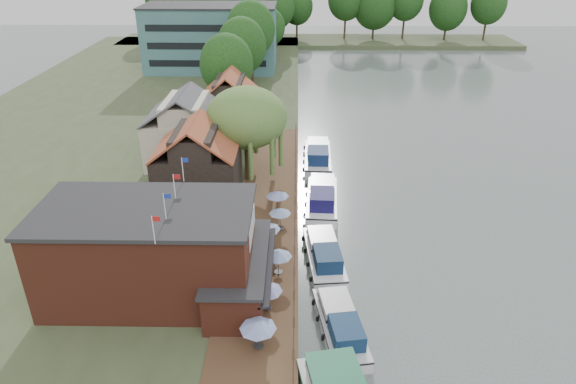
{
  "coord_description": "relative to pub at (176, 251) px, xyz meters",
  "views": [
    {
      "loc": [
        -5.24,
        -32.43,
        25.63
      ],
      "look_at": [
        -6.0,
        12.0,
        3.0
      ],
      "focal_mm": 32.0,
      "sensor_mm": 36.0,
      "label": 1
    }
  ],
  "objects": [
    {
      "name": "bank_tree_0",
      "position": [
        -1.35,
        42.42,
        2.33
      ],
      "size": [
        7.74,
        7.74,
        11.96
      ],
      "primitive_type": null,
      "color": "#143811",
      "rests_on": "land_bank"
    },
    {
      "name": "umbrella_1",
      "position": [
        6.75,
        -2.32,
        -2.36
      ],
      "size": [
        2.27,
        2.27,
        2.38
      ],
      "primitive_type": null,
      "color": "#1B2B99",
      "rests_on": "quay_deck"
    },
    {
      "name": "cruiser_0",
      "position": [
        11.98,
        -3.31,
        -3.53
      ],
      "size": [
        4.37,
        9.67,
        2.24
      ],
      "primitive_type": null,
      "rotation": [
        0.0,
        0.0,
        0.15
      ],
      "color": "silver",
      "rests_on": "ground"
    },
    {
      "name": "cruiser_3",
      "position": [
        11.43,
        26.74,
        -3.31
      ],
      "size": [
        3.8,
        10.96,
        2.67
      ],
      "primitive_type": null,
      "rotation": [
        0.0,
        0.0,
        -0.03
      ],
      "color": "silver",
      "rests_on": "ground"
    },
    {
      "name": "umbrella_5",
      "position": [
        7.35,
        8.86,
        -2.36
      ],
      "size": [
        2.02,
        2.02,
        2.38
      ],
      "primitive_type": null,
      "color": "#1A4893",
      "rests_on": "quay_deck"
    },
    {
      "name": "bank_tree_2",
      "position": [
        0.77,
        60.0,
        3.57
      ],
      "size": [
        8.37,
        8.37,
        14.43
      ],
      "primitive_type": null,
      "color": "#143811",
      "rests_on": "land_bank"
    },
    {
      "name": "cottage_b",
      "position": [
        -4.0,
        25.0,
        0.6
      ],
      "size": [
        9.6,
        8.6,
        8.5
      ],
      "primitive_type": null,
      "color": "beige",
      "rests_on": "land_bank"
    },
    {
      "name": "umbrella_3",
      "position": [
        7.43,
        2.01,
        -2.36
      ],
      "size": [
        2.18,
        2.18,
        2.38
      ],
      "primitive_type": null,
      "color": "navy",
      "rests_on": "quay_deck"
    },
    {
      "name": "hotel_block",
      "position": [
        -8.0,
        71.0,
        2.5
      ],
      "size": [
        25.4,
        12.4,
        12.3
      ],
      "primitive_type": null,
      "color": "#38666B",
      "rests_on": "land_bank"
    },
    {
      "name": "pub",
      "position": [
        0.0,
        0.0,
        0.0
      ],
      "size": [
        20.0,
        11.0,
        7.3
      ],
      "primitive_type": null,
      "color": "maroon",
      "rests_on": "land_bank"
    },
    {
      "name": "quay_deck",
      "position": [
        6.0,
        11.0,
        -3.6
      ],
      "size": [
        6.0,
        50.0,
        0.1
      ],
      "primitive_type": "cube",
      "color": "#47301E",
      "rests_on": "land_bank"
    },
    {
      "name": "umbrella_0",
      "position": [
        6.41,
        -6.17,
        -2.36
      ],
      "size": [
        2.43,
        2.43,
        2.38
      ],
      "primitive_type": null,
      "color": "#1B3B95",
      "rests_on": "quay_deck"
    },
    {
      "name": "bank_tree_1",
      "position": [
        -0.12,
        52.35,
        2.75
      ],
      "size": [
        7.9,
        7.9,
        12.81
      ],
      "primitive_type": null,
      "color": "#143811",
      "rests_on": "land_bank"
    },
    {
      "name": "cottage_a",
      "position": [
        -1.0,
        15.0,
        0.6
      ],
      "size": [
        8.6,
        7.6,
        8.5
      ],
      "primitive_type": null,
      "color": "black",
      "rests_on": "land_bank"
    },
    {
      "name": "land_bank",
      "position": [
        -16.0,
        36.0,
        -4.15
      ],
      "size": [
        50.0,
        140.0,
        1.0
      ],
      "primitive_type": "cube",
      "color": "#384728",
      "rests_on": "ground"
    },
    {
      "name": "umbrella_2",
      "position": [
        5.73,
        0.25,
        -2.36
      ],
      "size": [
        2.25,
        2.25,
        2.38
      ],
      "primitive_type": null,
      "color": "#1B4497",
      "rests_on": "quay_deck"
    },
    {
      "name": "cottage_c",
      "position": [
        0.0,
        34.0,
        0.6
      ],
      "size": [
        7.6,
        7.6,
        8.5
      ],
      "primitive_type": null,
      "color": "black",
      "rests_on": "land_bank"
    },
    {
      "name": "cruiser_1",
      "position": [
        11.23,
        5.41,
        -3.47
      ],
      "size": [
        4.08,
        10.01,
        2.36
      ],
      "primitive_type": null,
      "rotation": [
        0.0,
        0.0,
        0.1
      ],
      "color": "white",
      "rests_on": "ground"
    },
    {
      "name": "bank_tree_4",
      "position": [
        -1.32,
        88.88,
        3.45
      ],
      "size": [
        8.08,
        8.08,
        14.2
      ],
      "primitive_type": null,
      "color": "#143811",
      "rests_on": "land_bank"
    },
    {
      "name": "quay_rail",
      "position": [
        8.7,
        11.5,
        -3.15
      ],
      "size": [
        0.2,
        49.0,
        1.0
      ],
      "primitive_type": null,
      "color": "black",
      "rests_on": "land_bank"
    },
    {
      "name": "umbrella_4",
      "position": [
        6.3,
        6.13,
        -2.36
      ],
      "size": [
        2.4,
        2.4,
        2.38
      ],
      "primitive_type": null,
      "color": "navy",
      "rests_on": "quay_deck"
    },
    {
      "name": "willow",
      "position": [
        3.5,
        20.0,
        1.56
      ],
      "size": [
        8.6,
        8.6,
        10.43
      ],
      "primitive_type": null,
      "color": "#476B2D",
      "rests_on": "land_bank"
    },
    {
      "name": "bank_tree_3",
      "position": [
        2.89,
        79.24,
        1.7
      ],
      "size": [
        6.73,
        6.73,
        10.7
      ],
      "primitive_type": null,
      "color": "#143811",
      "rests_on": "land_bank"
    },
    {
      "name": "umbrella_6",
      "position": [
        7.0,
        12.23,
        -2.36
      ],
      "size": [
        2.21,
        2.21,
        2.38
      ],
      "primitive_type": null,
      "color": "navy",
      "rests_on": "quay_deck"
    },
    {
      "name": "swan",
      "position": [
        12.47,
        -8.07,
        -4.43
      ],
      "size": [
        0.44,
        0.44,
        0.44
      ],
      "primitive_type": "sphere",
      "color": "white",
      "rests_on": "ground"
    },
    {
      "name": "ground",
      "position": [
        14.0,
        1.0,
        -4.65
      ],
      "size": [
        260.0,
        260.0,
        0.0
      ],
      "primitive_type": "plane",
      "color": "#4C5857",
      "rests_on": "ground"
    },
    {
      "name": "cruiser_2",
      "position": [
        11.47,
        15.68,
        -3.34
      ],
      "size": [
        4.09,
        10.89,
        2.63
      ],
      "primitive_type": null,
      "rotation": [
        0.0,
        0.0,
        -0.06
      ],
      "color": "white",
      "rests_on": "ground"
    },
    {
      "name": "bank_tree_5",
      "position": [
        3.85,
        93.18,
        3.24
      ],
      "size": [
        8.47,
        8.47,
        13.78
      ],
      "primitive_type": null,
      "color": "#143811",
      "rests_on": "land_bank"
    }
  ]
}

